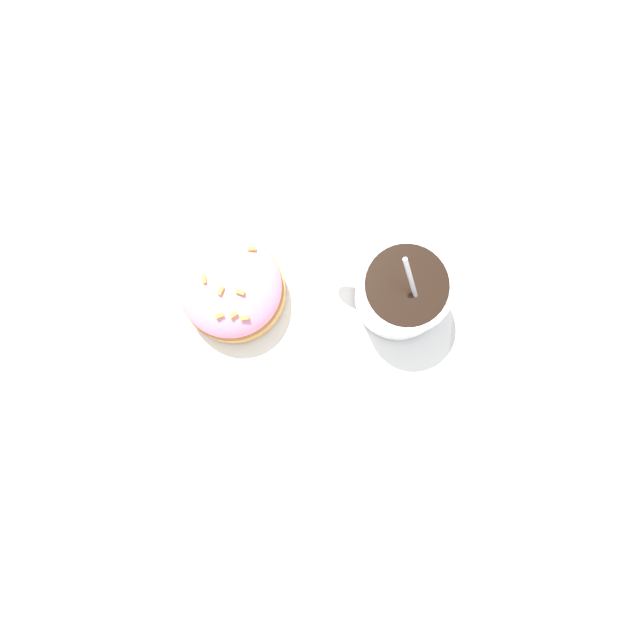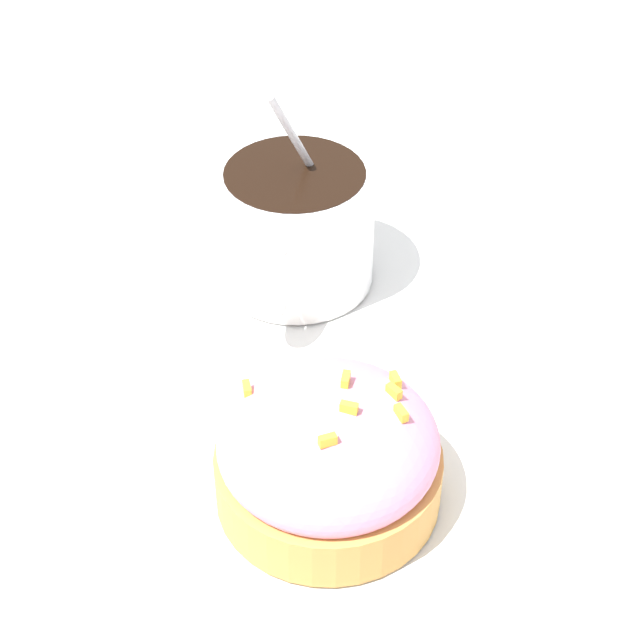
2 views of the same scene
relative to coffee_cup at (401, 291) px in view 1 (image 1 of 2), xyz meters
name	(u,v)px [view 1 (image 1 of 2)]	position (x,y,z in m)	size (l,w,h in m)	color
ground_plane	(312,307)	(-0.08, -0.01, -0.04)	(3.00, 3.00, 0.00)	silver
paper_napkin	(312,307)	(-0.08, -0.01, -0.04)	(0.27, 0.26, 0.00)	white
coffee_cup	(401,291)	(0.00, 0.00, 0.00)	(0.11, 0.08, 0.11)	white
frosted_pastry	(232,289)	(-0.15, -0.01, -0.01)	(0.10, 0.10, 0.06)	#D19347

